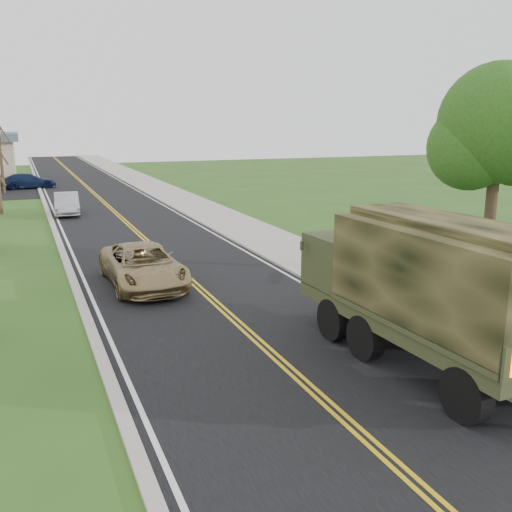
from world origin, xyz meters
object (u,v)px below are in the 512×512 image
sedan_silver (67,204)px  military_truck (428,282)px  suv_champagne (143,266)px  pickup_navy (475,269)px

sedan_silver → military_truck: bearing=-74.1°
suv_champagne → pickup_navy: suv_champagne is taller
suv_champagne → pickup_navy: (11.05, -4.87, -0.05)m
suv_champagne → military_truck: bearing=-64.0°
military_truck → sedan_silver: size_ratio=1.78×
military_truck → sedan_silver: 28.81m
military_truck → suv_champagne: size_ratio=1.41×
military_truck → suv_champagne: 10.98m
sedan_silver → suv_champagne: bearing=-82.7°
military_truck → sedan_silver: bearing=100.2°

